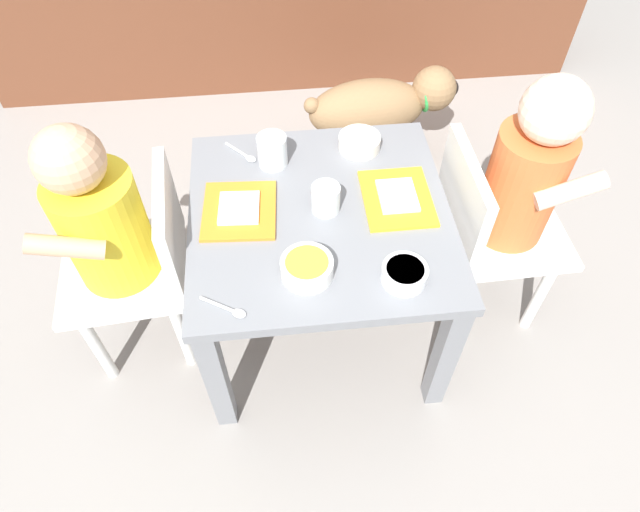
{
  "coord_description": "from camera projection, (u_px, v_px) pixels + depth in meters",
  "views": [
    {
      "loc": [
        -0.09,
        -0.82,
        1.3
      ],
      "look_at": [
        0.0,
        0.0,
        0.28
      ],
      "focal_mm": 31.33,
      "sensor_mm": 36.0,
      "label": 1
    }
  ],
  "objects": [
    {
      "name": "dining_table",
      "position": [
        320.0,
        235.0,
        1.26
      ],
      "size": [
        0.56,
        0.56,
        0.43
      ],
      "color": "slate",
      "rests_on": "ground"
    },
    {
      "name": "food_tray_right",
      "position": [
        397.0,
        198.0,
        1.22
      ],
      "size": [
        0.15,
        0.18,
        0.02
      ],
      "color": "gold",
      "rests_on": "dining_table"
    },
    {
      "name": "veggie_bowl_near",
      "position": [
        405.0,
        274.0,
        1.07
      ],
      "size": [
        0.09,
        0.09,
        0.03
      ],
      "color": "white",
      "rests_on": "dining_table"
    },
    {
      "name": "food_tray_left",
      "position": [
        239.0,
        210.0,
        1.2
      ],
      "size": [
        0.17,
        0.18,
        0.02
      ],
      "color": "orange",
      "rests_on": "dining_table"
    },
    {
      "name": "veggie_bowl_far",
      "position": [
        307.0,
        268.0,
        1.08
      ],
      "size": [
        0.1,
        0.1,
        0.04
      ],
      "color": "white",
      "rests_on": "dining_table"
    },
    {
      "name": "water_cup_right",
      "position": [
        326.0,
        200.0,
        1.19
      ],
      "size": [
        0.06,
        0.06,
        0.06
      ],
      "color": "white",
      "rests_on": "dining_table"
    },
    {
      "name": "dog",
      "position": [
        379.0,
        107.0,
        1.76
      ],
      "size": [
        0.49,
        0.21,
        0.34
      ],
      "color": "olive",
      "rests_on": "ground"
    },
    {
      "name": "seated_child_left",
      "position": [
        110.0,
        227.0,
        1.17
      ],
      "size": [
        0.3,
        0.3,
        0.69
      ],
      "color": "silver",
      "rests_on": "ground"
    },
    {
      "name": "spoon_by_right_tray",
      "position": [
        244.0,
        154.0,
        1.31
      ],
      "size": [
        0.08,
        0.08,
        0.01
      ],
      "color": "silver",
      "rests_on": "dining_table"
    },
    {
      "name": "seated_child_right",
      "position": [
        518.0,
        185.0,
        1.23
      ],
      "size": [
        0.29,
        0.29,
        0.71
      ],
      "color": "silver",
      "rests_on": "ground"
    },
    {
      "name": "water_cup_left",
      "position": [
        272.0,
        152.0,
        1.27
      ],
      "size": [
        0.07,
        0.07,
        0.07
      ],
      "color": "white",
      "rests_on": "dining_table"
    },
    {
      "name": "cereal_bowl_right_side",
      "position": [
        359.0,
        142.0,
        1.32
      ],
      "size": [
        0.1,
        0.1,
        0.03
      ],
      "color": "silver",
      "rests_on": "dining_table"
    },
    {
      "name": "spoon_by_left_tray",
      "position": [
        228.0,
        309.0,
        1.04
      ],
      "size": [
        0.09,
        0.06,
        0.01
      ],
      "color": "silver",
      "rests_on": "dining_table"
    },
    {
      "name": "ground_plane",
      "position": [
        320.0,
        319.0,
        1.53
      ],
      "size": [
        7.0,
        7.0,
        0.0
      ],
      "primitive_type": "plane",
      "color": "gray"
    }
  ]
}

